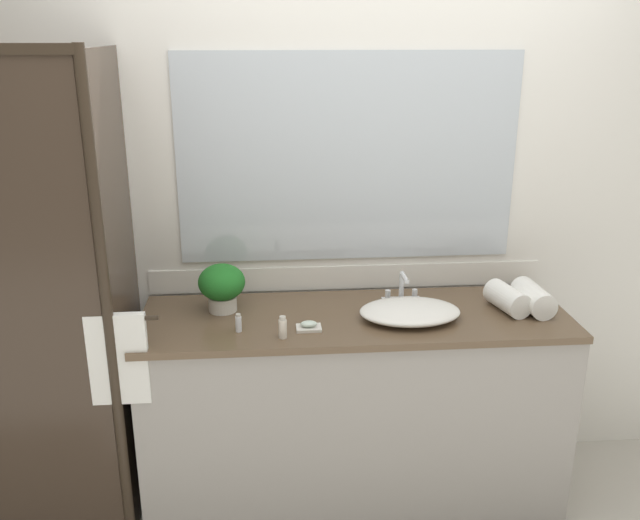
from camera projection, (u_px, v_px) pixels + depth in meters
The scene contains 12 objects.
ground_plane at pixel (352, 494), 3.14m from camera, with size 8.00×8.00×0.00m, color #B7B2A8.
wall_back_with_mirror at pixel (347, 202), 3.05m from camera, with size 4.40×0.06×2.60m.
vanity_cabinet at pixel (354, 408), 3.00m from camera, with size 1.80×0.58×0.90m.
shower_enclosure at pixel (25, 317), 2.54m from camera, with size 1.20×0.59×2.00m.
sink_basin at pixel (410, 312), 2.81m from camera, with size 0.42×0.30×0.07m, color white.
faucet at pixel (402, 293), 2.97m from camera, with size 0.17×0.13×0.15m.
potted_plant at pixel (222, 285), 2.86m from camera, with size 0.20×0.20×0.21m.
soap_dish at pixel (309, 326), 2.71m from camera, with size 0.10×0.07×0.04m.
amenity_bottle_body_wash at pixel (239, 323), 2.69m from camera, with size 0.02×0.02×0.07m.
amenity_bottle_shampoo at pixel (283, 328), 2.63m from camera, with size 0.03×0.03×0.09m.
rolled_towel_near_edge at pixel (533, 298), 2.89m from camera, with size 0.11×0.11×0.24m, color white.
rolled_towel_middle at pixel (507, 299), 2.89m from camera, with size 0.11×0.11×0.21m, color white.
Camera 1 is at (-0.37, -2.60, 2.04)m, focal length 38.12 mm.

